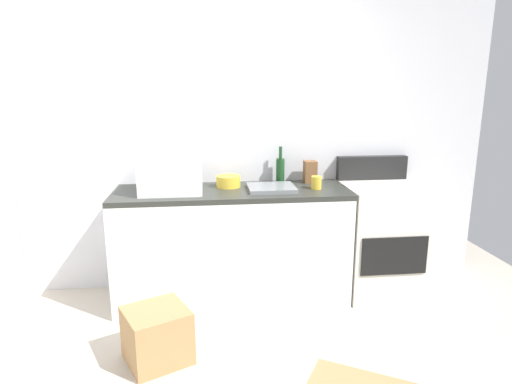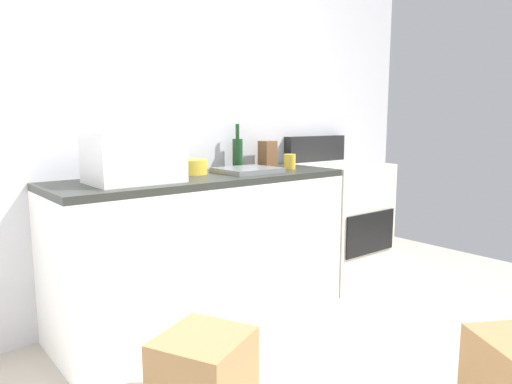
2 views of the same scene
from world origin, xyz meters
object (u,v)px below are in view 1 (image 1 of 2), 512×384
Objects in this scene: wine_bottle at (280,169)px; mixing_bowl at (228,181)px; stove_oven at (379,237)px; cardboard_box_large at (157,335)px; microwave at (171,175)px; coffee_mug at (316,183)px; knife_block at (310,172)px.

wine_bottle is 0.46m from mixing_bowl.
wine_bottle is at bearing 165.01° from stove_oven.
cardboard_box_large is at bearing -119.19° from mixing_bowl.
microwave reaches higher than coffee_mug.
stove_oven reaches higher than coffee_mug.
mixing_bowl is (-0.68, -0.09, -0.04)m from knife_block.
stove_oven reaches higher than cardboard_box_large.
coffee_mug is (0.24, -0.26, -0.06)m from wine_bottle.
wine_bottle is 0.82× the size of cardboard_box_large.
cardboard_box_large is (-0.50, -0.90, -0.77)m from mixing_bowl.
knife_block reaches higher than coffee_mug.
microwave is 2.42× the size of mixing_bowl.
coffee_mug is 0.24m from knife_block.
microwave reaches higher than stove_oven.
wine_bottle reaches higher than mixing_bowl.
coffee_mug reaches higher than cardboard_box_large.
knife_block is at bearing 11.48° from microwave.
wine_bottle is 1.58× the size of mixing_bowl.
knife_block is at bearing 7.52° from mixing_bowl.
cardboard_box_large is (-1.18, -0.75, -0.78)m from coffee_mug.
microwave is (-1.67, -0.04, 0.57)m from stove_oven.
coffee_mug is 0.27× the size of cardboard_box_large.
coffee_mug is at bearing -47.86° from wine_bottle.
wine_bottle reaches higher than microwave.
microwave is at bearing -178.64° from stove_oven.
wine_bottle is (-0.80, 0.21, 0.54)m from stove_oven.
microwave is at bearing 84.84° from cardboard_box_large.
microwave is 1.16m from cardboard_box_large.
stove_oven is 0.74m from coffee_mug.
coffee_mug is 0.56× the size of knife_block.
coffee_mug is at bearing -0.56° from microwave.
stove_oven is 1.76m from microwave.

